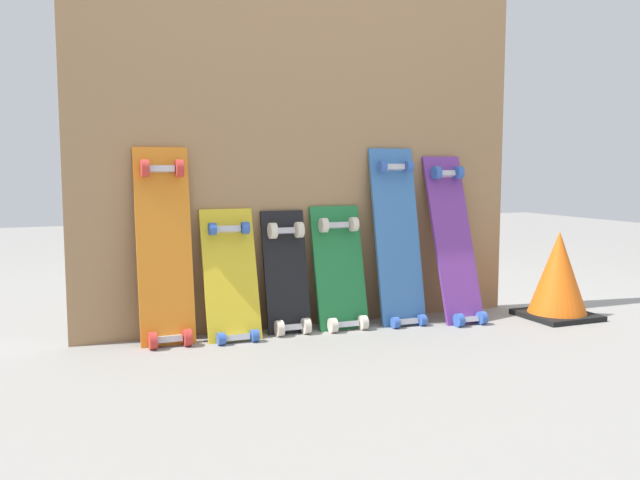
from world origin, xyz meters
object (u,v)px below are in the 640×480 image
object	(u,v)px
skateboard_yellow	(231,283)
skateboard_green	(340,275)
skateboard_orange	(165,254)
skateboard_black	(287,279)
skateboard_blue	(398,244)
skateboard_purple	(455,246)
traffic_cone	(558,275)

from	to	relation	value
skateboard_yellow	skateboard_green	xyz separation A→B (m)	(0.49, 0.01, 0.00)
skateboard_orange	skateboard_yellow	bearing A→B (deg)	-4.99
skateboard_yellow	skateboard_black	size ratio (longest dim) A/B	1.04
skateboard_orange	skateboard_black	world-z (taller)	skateboard_orange
skateboard_yellow	skateboard_blue	size ratio (longest dim) A/B	0.70
skateboard_yellow	skateboard_blue	distance (m)	0.78
skateboard_blue	skateboard_purple	xyz separation A→B (m)	(0.27, -0.05, -0.02)
skateboard_orange	skateboard_blue	size ratio (longest dim) A/B	0.98
skateboard_orange	skateboard_black	xyz separation A→B (m)	(0.51, -0.00, -0.13)
skateboard_black	traffic_cone	distance (m)	1.28
skateboard_green	skateboard_blue	xyz separation A→B (m)	(0.28, -0.01, 0.12)
skateboard_orange	skateboard_green	xyz separation A→B (m)	(0.75, -0.01, -0.13)
skateboard_orange	traffic_cone	xyz separation A→B (m)	(1.77, -0.22, -0.16)
skateboard_purple	traffic_cone	size ratio (longest dim) A/B	2.02
skateboard_purple	skateboard_orange	bearing A→B (deg)	176.95
traffic_cone	skateboard_blue	bearing A→B (deg)	164.83
skateboard_green	skateboard_blue	distance (m)	0.31
skateboard_black	traffic_cone	size ratio (longest dim) A/B	1.42
skateboard_orange	skateboard_purple	distance (m)	1.30
skateboard_black	skateboard_blue	xyz separation A→B (m)	(0.52, -0.02, 0.13)
skateboard_black	skateboard_blue	world-z (taller)	skateboard_blue
skateboard_green	skateboard_blue	world-z (taller)	skateboard_blue
skateboard_black	skateboard_blue	bearing A→B (deg)	-2.37
skateboard_yellow	traffic_cone	world-z (taller)	skateboard_yellow
skateboard_green	traffic_cone	bearing A→B (deg)	-11.68
skateboard_black	skateboard_green	size ratio (longest dim) A/B	0.97
skateboard_yellow	skateboard_purple	xyz separation A→B (m)	(1.04, -0.05, 0.11)
skateboard_yellow	skateboard_purple	world-z (taller)	skateboard_purple
traffic_cone	skateboard_black	bearing A→B (deg)	170.02
skateboard_orange	skateboard_yellow	distance (m)	0.29
skateboard_black	skateboard_green	xyz separation A→B (m)	(0.24, -0.01, 0.01)
skateboard_green	traffic_cone	distance (m)	1.04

